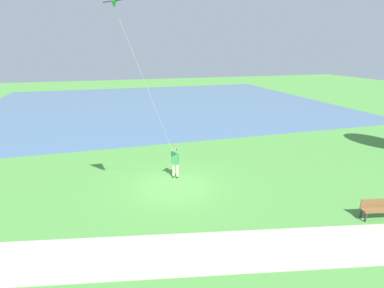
% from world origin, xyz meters
% --- Properties ---
extents(ground_plane, '(120.00, 120.00, 0.00)m').
position_xyz_m(ground_plane, '(0.00, 0.00, 0.00)').
color(ground_plane, '#4C8E3D').
extents(lake_water, '(36.00, 44.00, 0.01)m').
position_xyz_m(lake_water, '(-25.47, 4.00, 0.00)').
color(lake_water, '#476B8E').
rests_on(lake_water, ground).
extents(walkway_path, '(8.91, 31.81, 0.02)m').
position_xyz_m(walkway_path, '(6.11, 2.00, 0.01)').
color(walkway_path, '#B7AD99').
rests_on(walkway_path, ground).
extents(person_kite_flyer, '(0.62, 0.55, 1.83)m').
position_xyz_m(person_kite_flyer, '(-1.13, 0.34, 1.05)').
color(person_kite_flyer, '#232328').
rests_on(person_kite_flyer, ground).
extents(park_bench_near_walkway, '(0.74, 1.56, 0.88)m').
position_xyz_m(park_bench_near_walkway, '(5.60, 7.73, 0.51)').
color(park_bench_near_walkway, brown).
rests_on(park_bench_near_walkway, ground).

